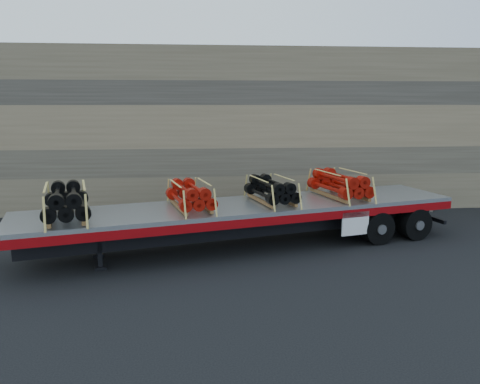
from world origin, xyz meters
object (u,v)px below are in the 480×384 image
object	(u,v)px
bundle_front	(66,203)
bundle_rear	(339,185)
bundle_midfront	(190,196)
trailer	(245,226)
bundle_midrear	(271,191)

from	to	relation	value
bundle_front	bundle_rear	bearing A→B (deg)	0.00
bundle_midfront	trailer	bearing A→B (deg)	0.00
bundle_front	bundle_midrear	size ratio (longest dim) A/B	1.13
bundle_midfront	bundle_midrear	bearing A→B (deg)	-0.00
bundle_front	bundle_rear	size ratio (longest dim) A/B	1.03
bundle_front	bundle_rear	world-z (taller)	bundle_front
bundle_midrear	bundle_rear	bearing A→B (deg)	0.00
bundle_front	bundle_midfront	distance (m)	3.63
bundle_midrear	bundle_midfront	bearing A→B (deg)	180.00
trailer	bundle_front	distance (m)	5.59
bundle_midfront	bundle_rear	world-z (taller)	bundle_rear
bundle_midfront	bundle_rear	size ratio (longest dim) A/B	0.91
bundle_rear	bundle_midfront	bearing A→B (deg)	180.00
trailer	bundle_midrear	bearing A→B (deg)	-0.00
trailer	bundle_midrear	size ratio (longest dim) A/B	6.49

